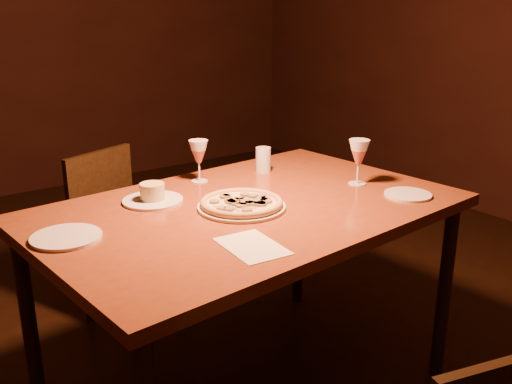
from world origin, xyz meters
TOP-DOWN VIEW (x-y plane):
  - dining_table at (0.21, 0.10)m, footprint 1.64×1.12m
  - chair_far at (0.08, 1.03)m, footprint 0.54×0.54m
  - pizza_plate at (0.16, 0.08)m, footprint 0.33×0.33m
  - ramekin_saucer at (-0.07, 0.35)m, footprint 0.23×0.23m
  - wine_glass_far at (0.22, 0.47)m, footprint 0.08×0.08m
  - wine_glass_right at (0.73, 0.04)m, footprint 0.09×0.09m
  - water_tumbler at (0.53, 0.42)m, footprint 0.07×0.07m
  - side_plate_left at (-0.46, 0.18)m, footprint 0.23×0.23m
  - side_plate_near at (0.78, -0.19)m, footprint 0.18×0.18m
  - menu_card at (-0.02, -0.22)m, footprint 0.18×0.25m

SIDE VIEW (x-z plane):
  - chair_far at x=0.08m, z-range 0.06..0.92m
  - dining_table at x=0.21m, z-range 0.35..1.18m
  - menu_card at x=-0.02m, z-range 0.84..0.84m
  - side_plate_near at x=0.78m, z-range 0.84..0.85m
  - side_plate_left at x=-0.46m, z-range 0.84..0.85m
  - pizza_plate at x=0.16m, z-range 0.84..0.88m
  - ramekin_saucer at x=-0.07m, z-range 0.83..0.90m
  - water_tumbler at x=0.53m, z-range 0.84..0.95m
  - wine_glass_far at x=0.22m, z-range 0.84..1.02m
  - wine_glass_right at x=0.73m, z-range 0.84..1.03m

